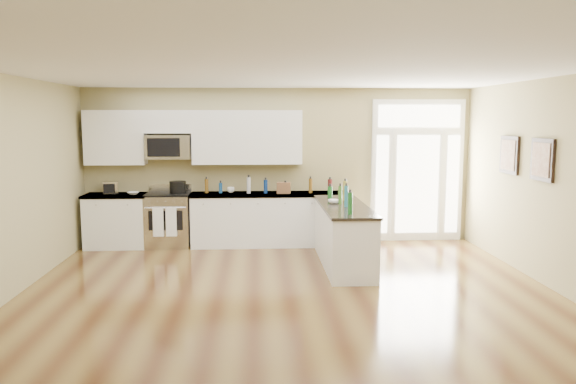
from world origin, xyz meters
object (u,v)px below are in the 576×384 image
at_px(peninsula_cabinet, 343,237).
at_px(stockpot, 178,187).
at_px(kitchen_range, 168,220).
at_px(toaster_oven, 111,188).

height_order(peninsula_cabinet, stockpot, stockpot).
bearing_deg(kitchen_range, peninsula_cabinet, -26.55).
relative_size(kitchen_range, stockpot, 3.72).
height_order(stockpot, toaster_oven, stockpot).
distance_m(stockpot, toaster_oven, 1.18).
bearing_deg(stockpot, toaster_oven, 176.97).
xyz_separation_m(kitchen_range, stockpot, (0.17, 0.02, 0.58)).
height_order(peninsula_cabinet, toaster_oven, toaster_oven).
bearing_deg(toaster_oven, stockpot, -14.86).
distance_m(peninsula_cabinet, kitchen_range, 3.24).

